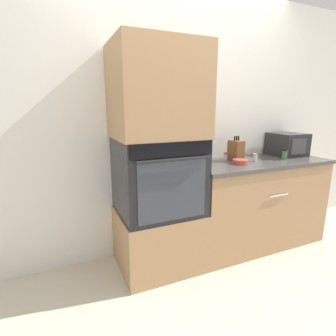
# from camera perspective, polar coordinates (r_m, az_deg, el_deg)

# --- Properties ---
(ground_plane) EXTENTS (12.00, 12.00, 0.00)m
(ground_plane) POSITION_cam_1_polar(r_m,az_deg,el_deg) (2.48, 8.93, -21.64)
(ground_plane) COLOR beige
(wall_back) EXTENTS (8.00, 0.05, 2.50)m
(wall_back) POSITION_cam_1_polar(r_m,az_deg,el_deg) (2.60, 2.35, 9.59)
(wall_back) COLOR silver
(wall_back) RESTS_ON ground_plane
(oven_cabinet_base) EXTENTS (0.70, 0.60, 0.52)m
(oven_cabinet_base) POSITION_cam_1_polar(r_m,az_deg,el_deg) (2.44, -2.04, -15.02)
(oven_cabinet_base) COLOR #A87F56
(oven_cabinet_base) RESTS_ON ground_plane
(wall_oven) EXTENTS (0.68, 0.64, 0.64)m
(wall_oven) POSITION_cam_1_polar(r_m,az_deg,el_deg) (2.22, -2.13, -1.68)
(wall_oven) COLOR black
(wall_oven) RESTS_ON oven_cabinet_base
(oven_cabinet_upper) EXTENTS (0.70, 0.60, 0.73)m
(oven_cabinet_upper) POSITION_cam_1_polar(r_m,az_deg,el_deg) (2.15, -2.32, 16.24)
(oven_cabinet_upper) COLOR #A87F56
(oven_cabinet_upper) RESTS_ON wall_oven
(counter_unit) EXTENTS (1.46, 0.63, 0.89)m
(counter_unit) POSITION_cam_1_polar(r_m,az_deg,el_deg) (2.89, 18.23, -7.04)
(counter_unit) COLOR #A87F56
(counter_unit) RESTS_ON ground_plane
(microwave) EXTENTS (0.33, 0.35, 0.24)m
(microwave) POSITION_cam_1_polar(r_m,az_deg,el_deg) (3.19, 24.47, 4.72)
(microwave) COLOR #232326
(microwave) RESTS_ON counter_unit
(knife_block) EXTENTS (0.10, 0.16, 0.24)m
(knife_block) POSITION_cam_1_polar(r_m,az_deg,el_deg) (2.71, 14.56, 3.74)
(knife_block) COLOR brown
(knife_block) RESTS_ON counter_unit
(bowl) EXTENTS (0.14, 0.14, 0.04)m
(bowl) POSITION_cam_1_polar(r_m,az_deg,el_deg) (2.56, 15.47, 1.34)
(bowl) COLOR #B24C42
(bowl) RESTS_ON counter_unit
(condiment_jar_near) EXTENTS (0.05, 0.05, 0.11)m
(condiment_jar_near) POSITION_cam_1_polar(r_m,az_deg,el_deg) (2.92, 24.06, 2.76)
(condiment_jar_near) COLOR #427047
(condiment_jar_near) RESTS_ON counter_unit
(condiment_jar_mid) EXTENTS (0.04, 0.04, 0.08)m
(condiment_jar_mid) POSITION_cam_1_polar(r_m,az_deg,el_deg) (2.70, 18.42, 2.14)
(condiment_jar_mid) COLOR silver
(condiment_jar_mid) RESTS_ON counter_unit
(condiment_jar_far) EXTENTS (0.04, 0.04, 0.09)m
(condiment_jar_far) POSITION_cam_1_polar(r_m,az_deg,el_deg) (2.66, 12.41, 2.40)
(condiment_jar_far) COLOR silver
(condiment_jar_far) RESTS_ON counter_unit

